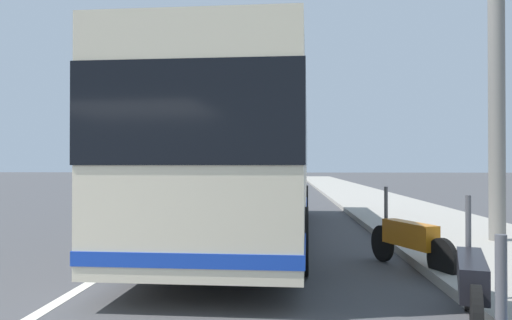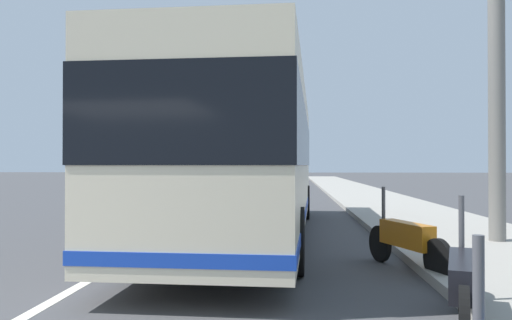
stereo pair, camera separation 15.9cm
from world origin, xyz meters
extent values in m
cube|color=#9E998E|center=(10.00, -6.45, 0.07)|extent=(110.00, 3.60, 0.14)
cube|color=silver|center=(10.00, 0.00, 0.00)|extent=(110.00, 0.16, 0.01)
cube|color=beige|center=(8.88, -1.86, 1.81)|extent=(12.32, 2.98, 2.93)
cube|color=black|center=(8.88, -1.86, 2.17)|extent=(12.36, 3.02, 1.12)
cube|color=#193FB2|center=(8.88, -1.86, 0.60)|extent=(12.35, 3.01, 0.16)
cylinder|color=black|center=(12.84, -0.88, 0.50)|extent=(1.01, 0.34, 1.00)
cylinder|color=black|center=(12.74, -3.16, 0.50)|extent=(1.01, 0.34, 1.00)
cylinder|color=black|center=(5.02, -0.56, 0.50)|extent=(1.01, 0.34, 1.00)
cylinder|color=black|center=(4.92, -2.84, 0.50)|extent=(1.01, 0.34, 1.00)
cylinder|color=#4C4C51|center=(0.18, -3.78, 0.89)|extent=(0.06, 0.06, 0.70)
cylinder|color=black|center=(3.27, -4.68, 0.33)|extent=(0.65, 0.27, 0.66)
cube|color=black|center=(2.43, -4.42, 0.58)|extent=(1.33, 0.62, 0.30)
cylinder|color=#4C4C51|center=(3.14, -4.64, 0.93)|extent=(0.06, 0.06, 0.70)
cylinder|color=black|center=(6.12, -4.27, 0.30)|extent=(0.59, 0.28, 0.60)
cylinder|color=black|center=(4.66, -4.81, 0.30)|extent=(0.59, 0.28, 0.60)
cube|color=orange|center=(5.39, -4.54, 0.55)|extent=(1.18, 0.63, 0.37)
cylinder|color=#4C4C51|center=(6.01, -4.31, 0.90)|extent=(0.06, 0.06, 0.70)
cube|color=black|center=(46.75, -1.91, 0.60)|extent=(4.13, 1.80, 0.83)
cube|color=black|center=(46.76, -1.91, 1.26)|extent=(2.07, 1.61, 0.48)
cylinder|color=black|center=(48.08, -1.10, 0.32)|extent=(0.64, 0.23, 0.64)
cylinder|color=black|center=(48.12, -2.65, 0.32)|extent=(0.64, 0.23, 0.64)
cylinder|color=black|center=(45.38, -1.16, 0.32)|extent=(0.64, 0.23, 0.64)
cylinder|color=black|center=(45.42, -2.71, 0.32)|extent=(0.64, 0.23, 0.64)
cube|color=navy|center=(34.21, 2.07, 0.55)|extent=(4.24, 1.88, 0.74)
cube|color=black|center=(34.44, 2.07, 1.16)|extent=(2.11, 1.67, 0.49)
cylinder|color=black|center=(32.81, 1.33, 0.32)|extent=(0.65, 0.24, 0.64)
cylinder|color=black|center=(32.86, 2.91, 0.32)|extent=(0.65, 0.24, 0.64)
cylinder|color=black|center=(35.57, 1.24, 0.32)|extent=(0.65, 0.24, 0.64)
cylinder|color=black|center=(35.62, 2.82, 0.32)|extent=(0.65, 0.24, 0.64)
cylinder|color=slate|center=(7.71, -6.77, 4.33)|extent=(0.31, 0.31, 8.66)
camera|label=1|loc=(-2.56, -2.67, 1.60)|focal=36.04mm
camera|label=2|loc=(-2.55, -2.83, 1.60)|focal=36.04mm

